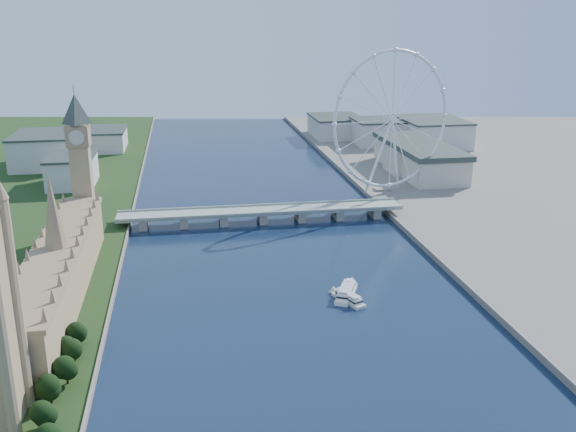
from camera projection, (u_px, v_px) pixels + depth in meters
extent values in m
cube|color=tan|center=(60.00, 275.00, 350.67)|extent=(24.00, 200.00, 28.00)
cone|color=#937A59|center=(52.00, 212.00, 339.98)|extent=(12.00, 12.00, 40.00)
cube|color=tan|center=(83.00, 181.00, 444.70)|extent=(13.00, 13.00, 80.00)
cube|color=#937A59|center=(78.00, 136.00, 435.20)|extent=(15.00, 15.00, 14.00)
pyramid|color=#2D3833|center=(74.00, 94.00, 426.89)|extent=(20.02, 20.02, 20.00)
cube|color=gray|center=(262.00, 211.00, 495.63)|extent=(220.00, 22.00, 2.00)
cube|color=gray|center=(144.00, 223.00, 483.00)|extent=(6.00, 20.00, 7.50)
cube|color=gray|center=(184.00, 221.00, 487.68)|extent=(6.00, 20.00, 7.50)
cube|color=gray|center=(223.00, 219.00, 492.36)|extent=(6.00, 20.00, 7.50)
cube|color=gray|center=(262.00, 217.00, 497.04)|extent=(6.00, 20.00, 7.50)
cube|color=gray|center=(300.00, 215.00, 501.73)|extent=(6.00, 20.00, 7.50)
cube|color=gray|center=(337.00, 213.00, 506.41)|extent=(6.00, 20.00, 7.50)
cube|color=gray|center=(374.00, 211.00, 511.09)|extent=(6.00, 20.00, 7.50)
torus|color=silver|center=(392.00, 120.00, 548.52)|extent=(113.60, 39.12, 118.60)
cylinder|color=silver|center=(392.00, 120.00, 548.52)|extent=(7.25, 6.61, 6.00)
cube|color=gray|center=(382.00, 189.00, 576.46)|extent=(14.00, 10.00, 2.00)
cube|color=beige|center=(72.00, 171.00, 590.92)|extent=(40.00, 60.00, 26.00)
cube|color=beige|center=(45.00, 150.00, 668.58)|extent=(60.00, 80.00, 32.00)
cube|color=beige|center=(104.00, 140.00, 753.23)|extent=(50.00, 70.00, 22.00)
cube|color=beige|center=(379.00, 132.00, 784.99)|extent=(60.00, 60.00, 28.00)
cube|color=beige|center=(432.00, 133.00, 775.21)|extent=(70.00, 90.00, 30.00)
cube|color=beige|center=(336.00, 127.00, 835.87)|extent=(60.00, 80.00, 24.00)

